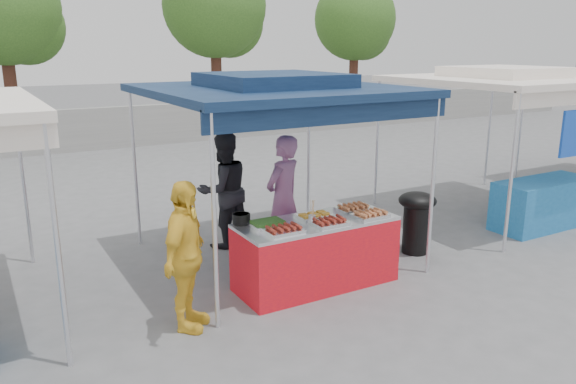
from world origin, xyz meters
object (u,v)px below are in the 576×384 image
vendor_woman (283,198)px  customer_person (186,257)px  wok_burner (416,217)px  helper_man (224,190)px  vendor_table (316,253)px  cooking_pot (241,219)px

vendor_woman → customer_person: vendor_woman is taller
wok_burner → customer_person: size_ratio=0.56×
wok_burner → vendor_woman: (-1.76, 0.76, 0.34)m
wok_burner → helper_man: size_ratio=0.53×
vendor_table → wok_burner: wok_burner is taller
helper_man → wok_burner: bearing=137.2°
wok_burner → customer_person: bearing=180.0°
helper_man → cooking_pot: bearing=67.1°
vendor_table → customer_person: size_ratio=1.24×
vendor_table → vendor_woman: size_ratio=1.14×
vendor_woman → helper_man: 1.02m
vendor_table → wok_burner: size_ratio=2.20×
vendor_table → helper_man: 1.99m
wok_burner → vendor_woman: bearing=148.6°
vendor_woman → helper_man: (-0.51, 0.89, -0.02)m
wok_burner → vendor_woman: 1.95m
helper_man → vendor_table: bearing=95.2°
cooking_pot → customer_person: 1.10m
helper_man → vendor_woman: bearing=113.0°
vendor_table → helper_man: bearing=101.9°
customer_person → cooking_pot: bearing=-17.1°
customer_person → wok_burner: bearing=-42.2°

